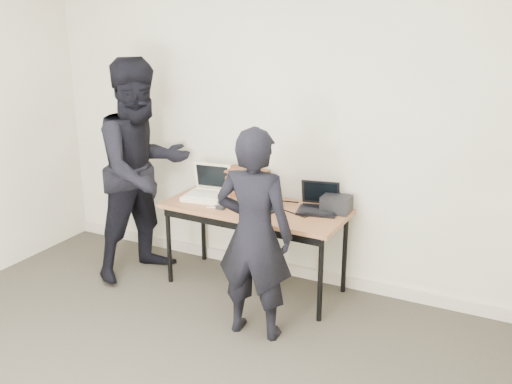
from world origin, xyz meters
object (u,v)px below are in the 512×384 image
Objects in this scene: laptop_right at (318,204)px; person_observer at (143,170)px; laptop_center at (260,203)px; desk at (254,214)px; equipment_box at (337,204)px; laptop_beige at (207,191)px; leather_satchel at (248,182)px; person_typist at (254,235)px.

laptop_right is 0.19× the size of person_observer.
desk is at bearing 168.31° from laptop_center.
desk is 0.67m from equipment_box.
equipment_box is (1.10, 0.15, 0.01)m from laptop_beige.
laptop_center reaches higher than desk.
laptop_beige is 0.58m from person_observer.
person_observer is (-0.99, -0.15, 0.28)m from desk.
laptop_beige is at bearing -143.75° from leather_satchel.
leather_satchel is (-0.24, 0.25, 0.08)m from laptop_center.
laptop_right is at bearing -2.95° from leather_satchel.
laptop_right is 0.24× the size of person_typist.
equipment_box is (0.57, 0.21, 0.01)m from laptop_center.
laptop_beige reaches higher than desk.
person_typist is 0.81× the size of person_observer.
person_typist is at bearing -47.02° from laptop_beige.
desk is 0.80× the size of person_observer.
leather_satchel is 0.20× the size of person_observer.
person_typist reaches higher than laptop_center.
laptop_beige is 0.20× the size of person_observer.
laptop_center is 0.17× the size of person_observer.
person_typist is 1.41m from person_observer.
person_typist is (0.25, -0.61, -0.01)m from laptop_center.
laptop_beige is at bearing 175.73° from laptop_right.
desk is 0.71m from person_typist.
laptop_center is at bearing -12.91° from laptop_beige.
person_observer is at bearing -179.70° from laptop_right.
person_typist is (0.32, -0.63, 0.10)m from desk.
equipment_box is (0.63, 0.19, 0.12)m from desk.
laptop_beige is 1.11m from equipment_box.
laptop_center is at bearing -16.59° from desk.
person_observer is at bearing -25.93° from person_typist.
person_typist reaches higher than leather_satchel.
laptop_right is (0.43, 0.18, 0.00)m from laptop_center.
leather_satchel is (0.29, 0.19, 0.07)m from laptop_beige.
person_typist is at bearing -56.87° from leather_satchel.
equipment_box reaches higher than desk.
laptop_right is 1.52m from person_observer.
laptop_right is 1.62× the size of equipment_box.
laptop_center is at bearing -159.44° from equipment_box.
leather_satchel is at bearing -65.58° from person_typist.
leather_satchel is 0.24× the size of person_typist.
leather_satchel reaches higher than laptop_center.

